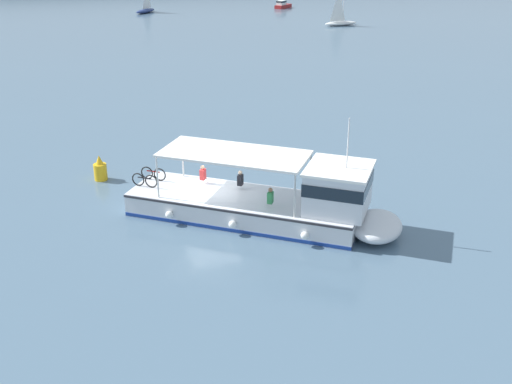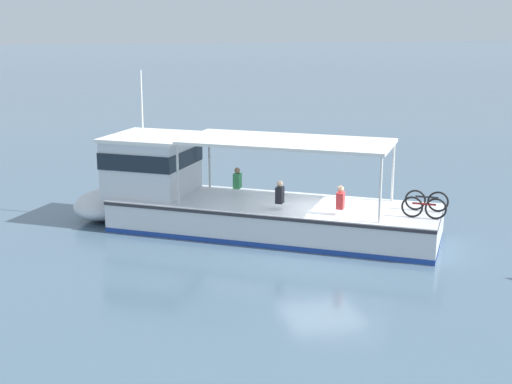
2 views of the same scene
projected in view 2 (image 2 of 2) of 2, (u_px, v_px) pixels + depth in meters
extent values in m
plane|color=slate|center=(323.00, 243.00, 22.67)|extent=(400.00, 400.00, 0.00)
cube|color=silver|center=(273.00, 218.00, 23.53)|extent=(10.75, 8.68, 1.10)
ellipsoid|color=silver|center=(108.00, 203.00, 25.42)|extent=(3.47, 3.67, 1.01)
cube|color=navy|center=(273.00, 231.00, 23.64)|extent=(10.77, 8.72, 0.16)
cube|color=#2D2D33|center=(273.00, 204.00, 23.42)|extent=(10.78, 8.73, 0.10)
cube|color=silver|center=(152.00, 166.00, 24.52)|extent=(3.68, 3.71, 1.90)
cube|color=#19232D|center=(152.00, 156.00, 24.44)|extent=(3.74, 3.78, 0.56)
cube|color=white|center=(151.00, 137.00, 24.28)|extent=(3.90, 3.93, 0.12)
cube|color=white|center=(287.00, 142.00, 22.78)|extent=(7.20, 6.18, 0.10)
cylinder|color=silver|center=(178.00, 175.00, 22.77)|extent=(0.08, 0.08, 2.00)
cylinder|color=silver|center=(209.00, 160.00, 25.28)|extent=(0.08, 0.08, 2.00)
cylinder|color=silver|center=(380.00, 190.00, 20.78)|extent=(0.08, 0.08, 2.00)
cylinder|color=silver|center=(393.00, 172.00, 23.29)|extent=(0.08, 0.08, 2.00)
cylinder|color=silver|center=(142.00, 103.00, 24.10)|extent=(0.06, 0.06, 2.20)
sphere|color=white|center=(199.00, 199.00, 26.22)|extent=(0.36, 0.36, 0.36)
sphere|color=white|center=(285.00, 207.00, 25.22)|extent=(0.36, 0.36, 0.36)
sphere|color=white|center=(372.00, 214.00, 24.27)|extent=(0.36, 0.36, 0.36)
torus|color=black|center=(412.00, 207.00, 21.52)|extent=(0.58, 0.42, 0.66)
torus|color=black|center=(436.00, 209.00, 21.31)|extent=(0.58, 0.42, 0.66)
cylinder|color=maroon|center=(424.00, 204.00, 21.39)|extent=(0.61, 0.44, 0.06)
torus|color=black|center=(415.00, 200.00, 22.35)|extent=(0.58, 0.42, 0.66)
torus|color=black|center=(438.00, 202.00, 22.14)|extent=(0.58, 0.42, 0.66)
cylinder|color=#232328|center=(427.00, 197.00, 22.22)|extent=(0.61, 0.44, 0.06)
cube|color=red|center=(340.00, 200.00, 21.76)|extent=(0.36, 0.39, 0.52)
sphere|color=tan|center=(341.00, 189.00, 21.68)|extent=(0.20, 0.20, 0.20)
cube|color=black|center=(280.00, 195.00, 22.44)|extent=(0.36, 0.39, 0.52)
sphere|color=beige|center=(280.00, 184.00, 22.35)|extent=(0.20, 0.20, 0.20)
cube|color=#338C4C|center=(237.00, 181.00, 24.42)|extent=(0.36, 0.39, 0.52)
sphere|color=#9E7051|center=(237.00, 170.00, 24.33)|extent=(0.20, 0.20, 0.20)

